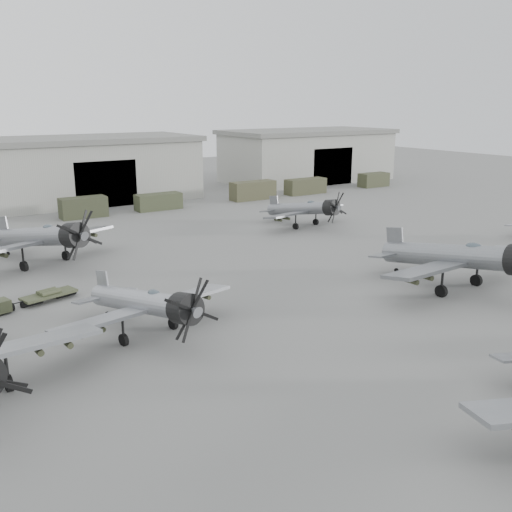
{
  "coord_description": "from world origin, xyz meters",
  "views": [
    {
      "loc": [
        -23.67,
        -16.81,
        13.23
      ],
      "look_at": [
        -2.08,
        16.47,
        2.5
      ],
      "focal_mm": 40.0,
      "sensor_mm": 36.0,
      "label": 1
    }
  ],
  "objects_px": {
    "tug_trailer": "(16,302)",
    "aircraft_mid_1": "(149,304)",
    "aircraft_mid_2": "(464,257)",
    "aircraft_far_0": "(44,237)",
    "aircraft_far_1": "(307,209)"
  },
  "relations": [
    {
      "from": "aircraft_far_0",
      "to": "aircraft_mid_1",
      "type": "bearing_deg",
      "value": -107.65
    },
    {
      "from": "aircraft_far_1",
      "to": "tug_trailer",
      "type": "distance_m",
      "value": 33.4
    },
    {
      "from": "aircraft_mid_1",
      "to": "aircraft_far_1",
      "type": "relative_size",
      "value": 1.02
    },
    {
      "from": "aircraft_mid_1",
      "to": "aircraft_mid_2",
      "type": "bearing_deg",
      "value": -22.95
    },
    {
      "from": "aircraft_mid_1",
      "to": "aircraft_far_1",
      "type": "bearing_deg",
      "value": 24.25
    },
    {
      "from": "aircraft_far_1",
      "to": "aircraft_far_0",
      "type": "bearing_deg",
      "value": 169.04
    },
    {
      "from": "tug_trailer",
      "to": "aircraft_far_1",
      "type": "bearing_deg",
      "value": 2.15
    },
    {
      "from": "aircraft_far_0",
      "to": "aircraft_far_1",
      "type": "bearing_deg",
      "value": -21.36
    },
    {
      "from": "aircraft_mid_1",
      "to": "aircraft_far_0",
      "type": "bearing_deg",
      "value": 82.38
    },
    {
      "from": "aircraft_far_0",
      "to": "tug_trailer",
      "type": "distance_m",
      "value": 10.81
    },
    {
      "from": "tug_trailer",
      "to": "aircraft_mid_1",
      "type": "bearing_deg",
      "value": -73.65
    },
    {
      "from": "aircraft_mid_2",
      "to": "aircraft_far_0",
      "type": "relative_size",
      "value": 1.06
    },
    {
      "from": "aircraft_mid_2",
      "to": "aircraft_far_0",
      "type": "height_order",
      "value": "aircraft_mid_2"
    },
    {
      "from": "aircraft_mid_2",
      "to": "tug_trailer",
      "type": "distance_m",
      "value": 30.9
    },
    {
      "from": "aircraft_mid_1",
      "to": "aircraft_mid_2",
      "type": "height_order",
      "value": "aircraft_mid_2"
    }
  ]
}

